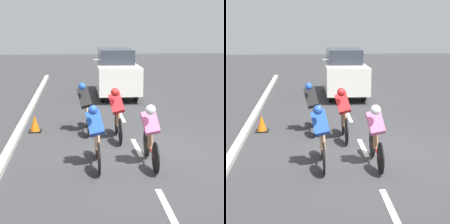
{
  "view_description": "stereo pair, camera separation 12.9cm",
  "coord_description": "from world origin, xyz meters",
  "views": [
    {
      "loc": [
        1.52,
        8.68,
        3.11
      ],
      "look_at": [
        0.64,
        -0.34,
        0.95
      ],
      "focal_mm": 60.0,
      "sensor_mm": 36.0,
      "label": 1
    },
    {
      "loc": [
        1.39,
        8.69,
        3.11
      ],
      "look_at": [
        0.64,
        -0.34,
        0.95
      ],
      "focal_mm": 60.0,
      "sensor_mm": 36.0,
      "label": 2
    }
  ],
  "objects": [
    {
      "name": "lane_stripe_far",
      "position": [
        0.0,
        -3.54,
        0.0
      ],
      "size": [
        0.12,
        1.4,
        0.01
      ],
      "primitive_type": "cube",
      "color": "white",
      "rests_on": "ground"
    },
    {
      "name": "curb",
      "position": [
        3.2,
        -0.34,
        0.07
      ],
      "size": [
        0.2,
        26.02,
        0.14
      ],
      "primitive_type": "cube",
      "color": "#B7B2A8",
      "rests_on": "ground"
    },
    {
      "name": "ground_plane",
      "position": [
        0.0,
        0.0,
        0.0
      ],
      "size": [
        60.0,
        60.0,
        0.0
      ],
      "primitive_type": "plane",
      "color": "#38383A"
    },
    {
      "name": "cyclist_pink",
      "position": [
        -0.08,
        0.93,
        0.76
      ],
      "size": [
        0.41,
        1.73,
        1.45
      ],
      "color": "black",
      "rests_on": "ground"
    },
    {
      "name": "lane_stripe_mid",
      "position": [
        0.0,
        -0.34,
        0.0
      ],
      "size": [
        0.12,
        1.4,
        0.01
      ],
      "primitive_type": "cube",
      "color": "white",
      "rests_on": "ground"
    },
    {
      "name": "cyclist_blue",
      "position": [
        1.11,
        0.9,
        0.75
      ],
      "size": [
        0.43,
        1.69,
        1.46
      ],
      "color": "black",
      "rests_on": "ground"
    },
    {
      "name": "lane_stripe_near",
      "position": [
        0.0,
        2.86,
        0.0
      ],
      "size": [
        0.12,
        1.4,
        0.01
      ],
      "primitive_type": "cube",
      "color": "white",
      "rests_on": "ground"
    },
    {
      "name": "cyclist_black",
      "position": [
        1.26,
        -1.86,
        0.78
      ],
      "size": [
        0.46,
        1.72,
        1.5
      ],
      "color": "black",
      "rests_on": "ground"
    },
    {
      "name": "cyclist_red",
      "position": [
        0.44,
        -1.02,
        0.77
      ],
      "size": [
        0.44,
        1.66,
        1.48
      ],
      "color": "black",
      "rests_on": "ground"
    },
    {
      "name": "traffic_cone",
      "position": [
        2.75,
        -2.04,
        0.24
      ],
      "size": [
        0.36,
        0.36,
        0.49
      ],
      "color": "black",
      "rests_on": "ground"
    },
    {
      "name": "support_car",
      "position": [
        -0.2,
        -7.39,
        1.02
      ],
      "size": [
        1.7,
        4.01,
        2.03
      ],
      "color": "black",
      "rests_on": "ground"
    }
  ]
}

